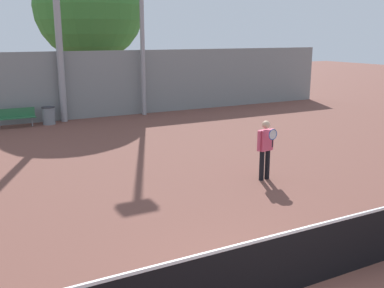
{
  "coord_description": "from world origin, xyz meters",
  "views": [
    {
      "loc": [
        -4.23,
        -5.03,
        4.08
      ],
      "look_at": [
        1.73,
        6.15,
        1.0
      ],
      "focal_mm": 42.0,
      "sensor_mm": 36.0,
      "label": 1
    }
  ],
  "objects_px": {
    "tennis_net": "(279,265)",
    "trash_bin": "(49,115)",
    "bench_courtside_near": "(15,116)",
    "tree_green_tall": "(89,6)",
    "tennis_player": "(265,146)"
  },
  "relations": [
    {
      "from": "tennis_net",
      "to": "trash_bin",
      "type": "xyz_separation_m",
      "value": [
        -0.4,
        16.44,
        -0.14
      ]
    },
    {
      "from": "trash_bin",
      "to": "bench_courtside_near",
      "type": "bearing_deg",
      "value": -178.9
    },
    {
      "from": "trash_bin",
      "to": "tree_green_tall",
      "type": "relative_size",
      "value": 0.09
    },
    {
      "from": "tennis_player",
      "to": "tennis_net",
      "type": "bearing_deg",
      "value": -132.0
    },
    {
      "from": "tennis_net",
      "to": "tennis_player",
      "type": "relative_size",
      "value": 6.37
    },
    {
      "from": "tennis_net",
      "to": "bench_courtside_near",
      "type": "relative_size",
      "value": 6.26
    },
    {
      "from": "tennis_net",
      "to": "trash_bin",
      "type": "relative_size",
      "value": 13.39
    },
    {
      "from": "tennis_player",
      "to": "tree_green_tall",
      "type": "height_order",
      "value": "tree_green_tall"
    },
    {
      "from": "tennis_net",
      "to": "bench_courtside_near",
      "type": "bearing_deg",
      "value": 96.54
    },
    {
      "from": "tennis_net",
      "to": "bench_courtside_near",
      "type": "distance_m",
      "value": 16.52
    },
    {
      "from": "bench_courtside_near",
      "to": "tree_green_tall",
      "type": "bearing_deg",
      "value": 41.11
    },
    {
      "from": "tennis_net",
      "to": "tennis_player",
      "type": "distance_m",
      "value": 6.05
    },
    {
      "from": "tennis_player",
      "to": "tree_green_tall",
      "type": "relative_size",
      "value": 0.2
    },
    {
      "from": "tennis_player",
      "to": "tree_green_tall",
      "type": "bearing_deg",
      "value": 84.8
    },
    {
      "from": "tennis_player",
      "to": "tree_green_tall",
      "type": "distance_m",
      "value": 16.39
    }
  ]
}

